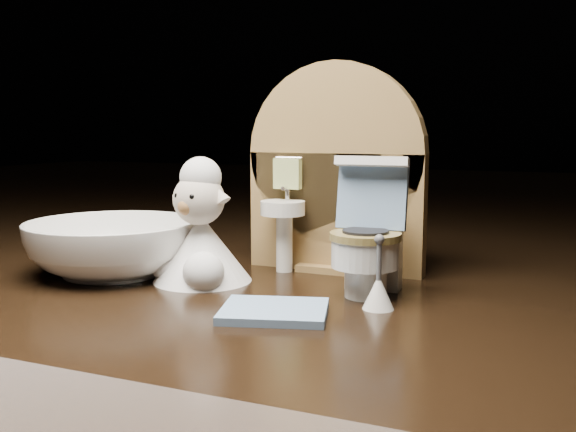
% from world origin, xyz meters
% --- Properties ---
extents(backdrop_panel, '(0.13, 0.05, 0.15)m').
position_xyz_m(backdrop_panel, '(-0.00, 0.06, 0.07)').
color(backdrop_panel, olive).
rests_on(backdrop_panel, ground).
extents(toy_toilet, '(0.05, 0.06, 0.09)m').
position_xyz_m(toy_toilet, '(0.04, 0.01, 0.03)').
color(toy_toilet, white).
rests_on(toy_toilet, ground).
extents(bath_mat, '(0.07, 0.06, 0.00)m').
position_xyz_m(bath_mat, '(0.01, -0.06, 0.00)').
color(bath_mat, '#7395BD').
rests_on(bath_mat, ground).
extents(toilet_brush, '(0.02, 0.02, 0.04)m').
position_xyz_m(toilet_brush, '(0.06, -0.02, 0.01)').
color(toilet_brush, white).
rests_on(toilet_brush, ground).
extents(plush_lamb, '(0.07, 0.07, 0.09)m').
position_xyz_m(plush_lamb, '(-0.07, -0.00, 0.03)').
color(plush_lamb, white).
rests_on(plush_lamb, ground).
extents(ceramic_bowl, '(0.12, 0.12, 0.04)m').
position_xyz_m(ceramic_bowl, '(-0.14, -0.01, 0.02)').
color(ceramic_bowl, white).
rests_on(ceramic_bowl, ground).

